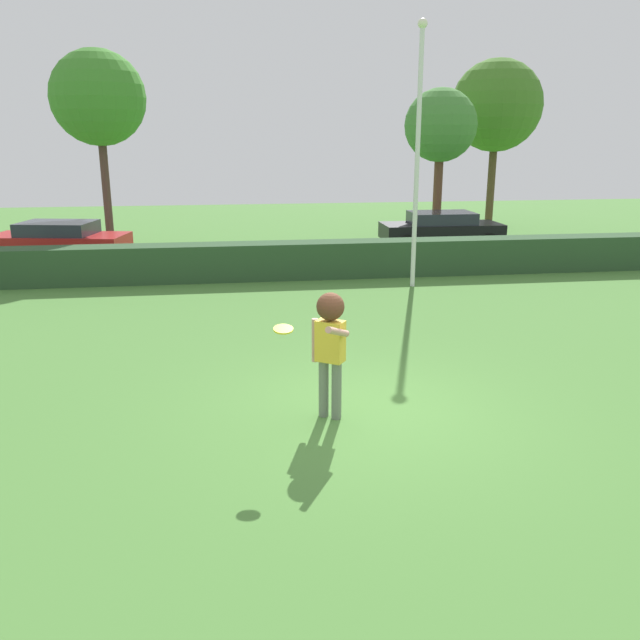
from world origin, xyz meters
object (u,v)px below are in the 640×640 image
(parked_car_red, at_px, (59,240))
(oak_tree, at_px, (98,99))
(parked_car_black, at_px, (441,228))
(lamppost, at_px, (418,146))
(person, at_px, (330,337))
(frisbee, at_px, (283,329))
(birch_tree, at_px, (497,106))
(willow_tree, at_px, (441,126))

(parked_car_red, relative_size, oak_tree, 0.67)
(parked_car_black, height_order, oak_tree, oak_tree)
(lamppost, bearing_deg, person, -113.58)
(person, height_order, lamppost, lamppost)
(person, xyz_separation_m, lamppost, (3.47, 7.96, 2.40))
(frisbee, bearing_deg, parked_car_red, 113.61)
(parked_car_red, bearing_deg, lamppost, -26.51)
(oak_tree, relative_size, birch_tree, 0.95)
(parked_car_black, bearing_deg, parked_car_red, -175.96)
(willow_tree, bearing_deg, frisbee, -113.92)
(lamppost, distance_m, willow_tree, 8.88)
(person, height_order, parked_car_red, person)
(person, distance_m, parked_car_black, 15.23)
(frisbee, height_order, birch_tree, birch_tree)
(person, xyz_separation_m, parked_car_red, (-6.63, 12.99, -0.51))
(parked_car_black, bearing_deg, person, -114.04)
(frisbee, height_order, willow_tree, willow_tree)
(oak_tree, distance_m, willow_tree, 12.25)
(frisbee, distance_m, birch_tree, 22.73)
(lamppost, height_order, oak_tree, oak_tree)
(parked_car_black, distance_m, oak_tree, 12.49)
(frisbee, bearing_deg, oak_tree, 106.66)
(lamppost, distance_m, parked_car_black, 7.16)
(frisbee, bearing_deg, birch_tree, 61.26)
(parked_car_red, height_order, birch_tree, birch_tree)
(lamppost, relative_size, parked_car_red, 1.47)
(birch_tree, bearing_deg, lamppost, -120.77)
(lamppost, bearing_deg, birch_tree, 59.23)
(parked_car_black, bearing_deg, birch_tree, 53.07)
(parked_car_red, relative_size, willow_tree, 0.80)
(person, relative_size, frisbee, 7.15)
(frisbee, distance_m, lamppost, 9.73)
(willow_tree, bearing_deg, lamppost, -111.73)
(lamppost, height_order, birch_tree, birch_tree)
(person, xyz_separation_m, frisbee, (-0.69, -0.59, 0.31))
(oak_tree, height_order, birch_tree, birch_tree)
(person, bearing_deg, parked_car_red, 117.02)
(parked_car_red, xyz_separation_m, parked_car_black, (12.82, 0.91, 0.00))
(person, relative_size, willow_tree, 0.32)
(oak_tree, bearing_deg, birch_tree, 13.90)
(parked_car_red, bearing_deg, parked_car_black, 4.04)
(willow_tree, bearing_deg, birch_tree, 40.92)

